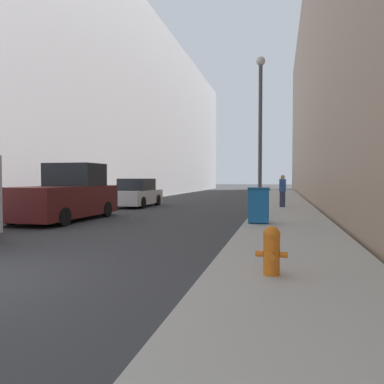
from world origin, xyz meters
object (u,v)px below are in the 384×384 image
fire_hydrant (272,249)px  lamppost (260,127)px  trash_bin (259,205)px  pickup_truck (65,196)px  pedestrian_on_sidewalk (283,191)px  parked_sedan_near (137,194)px

fire_hydrant → lamppost: lamppost is taller
trash_bin → lamppost: lamppost is taller
fire_hydrant → pickup_truck: size_ratio=0.15×
trash_bin → pedestrian_on_sidewalk: pedestrian_on_sidewalk is taller
fire_hydrant → parked_sedan_near: size_ratio=0.18×
trash_bin → parked_sedan_near: size_ratio=0.28×
lamppost → pickup_truck: lamppost is taller
trash_bin → pickup_truck: (-7.42, 0.40, 0.19)m
lamppost → parked_sedan_near: size_ratio=1.60×
fire_hydrant → pickup_truck: 10.70m
lamppost → fire_hydrant: bearing=-86.1°
fire_hydrant → pickup_truck: bearing=138.3°
pickup_truck → trash_bin: bearing=-3.1°
pickup_truck → fire_hydrant: bearing=-41.7°
fire_hydrant → lamppost: 11.37m
fire_hydrant → pedestrian_on_sidewalk: size_ratio=0.45×
lamppost → pickup_truck: 8.66m
pickup_truck → parked_sedan_near: 7.16m
lamppost → pedestrian_on_sidewalk: (0.99, 3.32, -2.91)m
pedestrian_on_sidewalk → trash_bin: bearing=-96.3°
lamppost → pedestrian_on_sidewalk: bearing=73.3°
trash_bin → fire_hydrant: bearing=-85.2°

